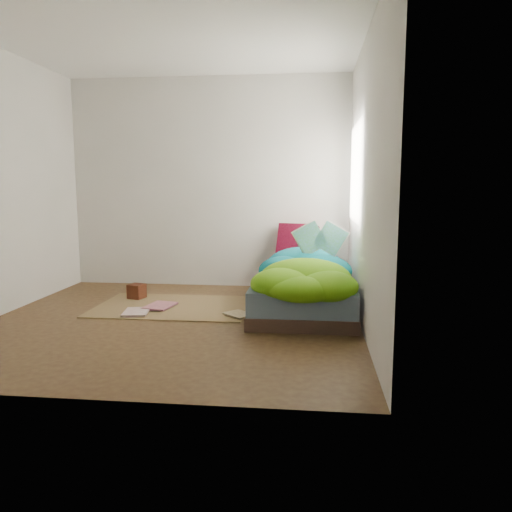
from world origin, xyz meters
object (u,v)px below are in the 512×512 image
Objects in this scene: open_book at (321,229)px; wooden_box at (137,291)px; pillow_magenta at (297,244)px; floor_book_b at (149,305)px; bed at (304,291)px; floor_book_a at (124,312)px.

wooden_box is (-2.05, 0.09, -0.73)m from open_book.
floor_book_b is (-1.51, -1.03, -0.55)m from pillow_magenta.
pillow_magenta is 1.91m from floor_book_b.
pillow_magenta is at bearing 45.49° from floor_book_b.
bed is 4.28× the size of open_book.
floor_book_a is at bearing -164.93° from open_book.
pillow_magenta is 2.95× the size of wooden_box.
bed is 1.85m from floor_book_a.
bed is 1.63m from floor_book_b.
bed is 5.76× the size of floor_book_b.
pillow_magenta is 1.95m from wooden_box.
open_book reaches higher than floor_book_b.
open_book is at bearing -53.30° from pillow_magenta.
wooden_box is at bearing 175.58° from bed.
bed reaches higher than wooden_box.
bed is 6.08× the size of floor_book_a.
open_book is 1.42× the size of floor_book_a.
pillow_magenta is 1.36× the size of floor_book_b.
bed is at bearing 8.16° from floor_book_a.
bed reaches higher than floor_book_a.
open_book is at bearing -2.64° from wooden_box.
wooden_box is 0.48× the size of floor_book_a.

